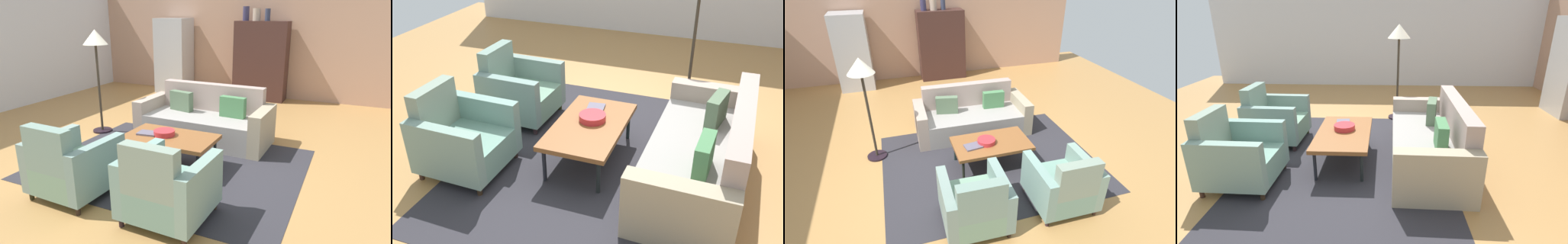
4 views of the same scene
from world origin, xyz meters
TOP-DOWN VIEW (x-y plane):
  - ground_plane at (0.00, 0.00)m, footprint 10.43×10.43m
  - area_rug at (0.31, -0.23)m, footprint 3.40×2.60m
  - couch at (0.31, 0.91)m, footprint 2.12×0.95m
  - coffee_table at (0.31, -0.28)m, footprint 1.20×0.70m
  - armchair_left at (-0.29, -1.44)m, footprint 0.83×0.83m
  - armchair_right at (0.91, -1.44)m, footprint 0.82×0.82m
  - fruit_bowl at (0.23, -0.28)m, footprint 0.28×0.28m
  - book_stack at (-0.00, -0.33)m, footprint 0.28×0.22m

SIDE VIEW (x-z plane):
  - ground_plane at x=0.00m, z-range 0.00..0.00m
  - area_rug at x=0.31m, z-range 0.00..0.01m
  - couch at x=0.31m, z-range -0.14..0.72m
  - armchair_left at x=-0.29m, z-range -0.10..0.78m
  - armchair_right at x=0.91m, z-range -0.10..0.78m
  - coffee_table at x=0.31m, z-range 0.17..0.60m
  - book_stack at x=0.00m, z-range 0.42..0.45m
  - fruit_bowl at x=0.23m, z-range 0.42..0.49m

